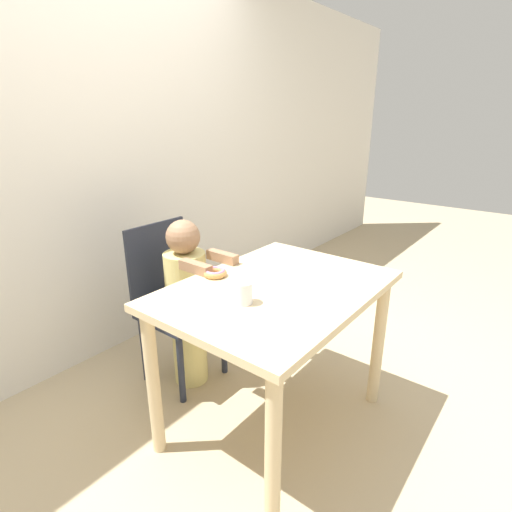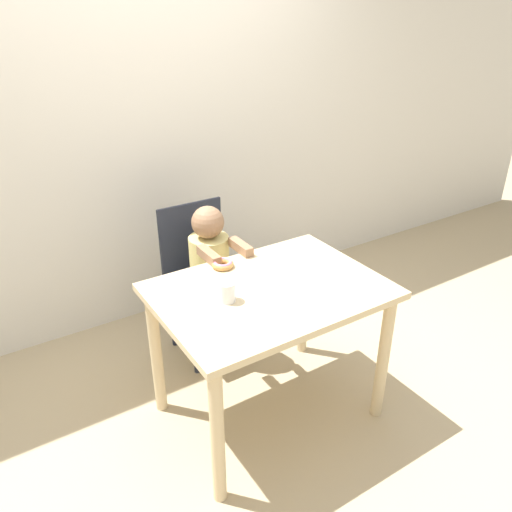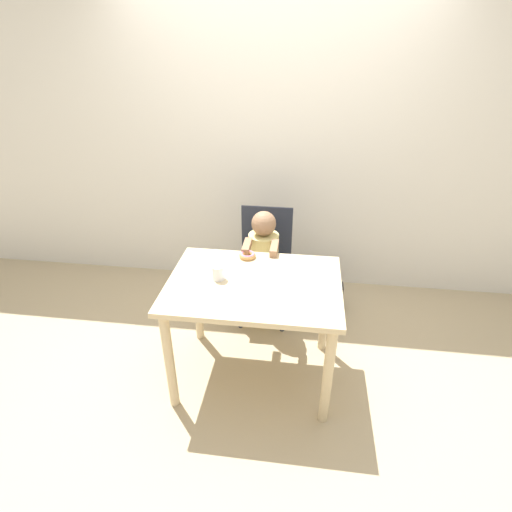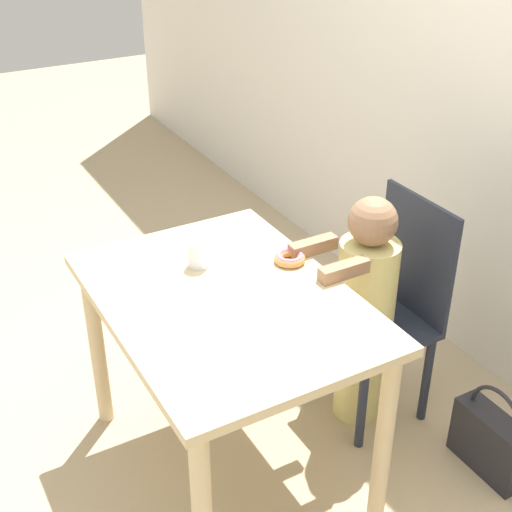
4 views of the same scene
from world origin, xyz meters
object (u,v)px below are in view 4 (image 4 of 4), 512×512
(chair, at_px, (388,309))
(handbag, at_px, (491,440))
(donut, at_px, (290,258))
(cup, at_px, (198,254))
(child_figure, at_px, (364,310))

(chair, bearing_deg, handbag, 13.87)
(donut, xyz_separation_m, handbag, (0.58, 0.54, -0.65))
(cup, bearing_deg, handbag, 49.34)
(donut, bearing_deg, cup, -115.32)
(handbag, xyz_separation_m, cup, (-0.72, -0.83, 0.68))
(chair, height_order, cup, chair)
(chair, bearing_deg, donut, -100.35)
(donut, xyz_separation_m, cup, (-0.14, -0.29, 0.03))
(donut, bearing_deg, handbag, 43.13)
(child_figure, distance_m, handbag, 0.67)
(chair, relative_size, donut, 8.24)
(chair, relative_size, child_figure, 0.94)
(chair, bearing_deg, child_figure, -90.00)
(donut, height_order, cup, cup)
(handbag, bearing_deg, cup, -130.66)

